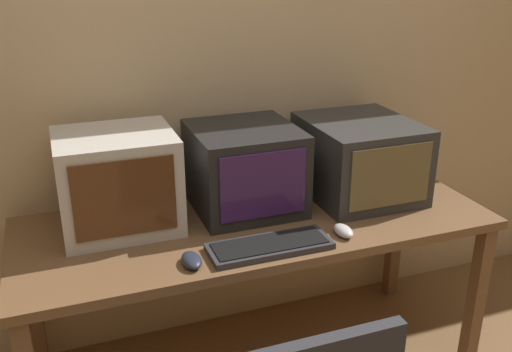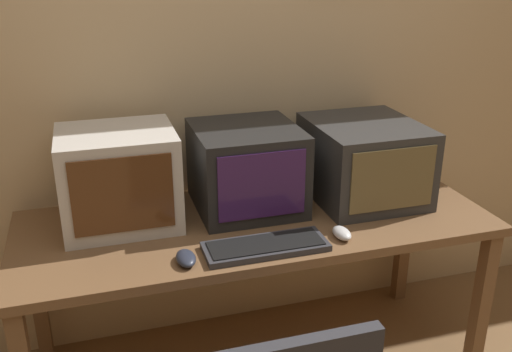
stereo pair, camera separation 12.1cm
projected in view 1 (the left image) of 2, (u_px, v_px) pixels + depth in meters
The scene contains 9 objects.
wall_back at pixel (222, 48), 2.36m from camera, with size 8.00×0.08×2.60m.
desk at pixel (256, 236), 2.24m from camera, with size 1.82×0.70×0.71m.
monitor_left at pixel (118, 181), 2.10m from camera, with size 0.42×0.38×0.36m.
monitor_center at pixel (244, 168), 2.27m from camera, with size 0.41×0.43×0.33m.
monitor_right at pixel (359, 158), 2.39m from camera, with size 0.43×0.48×0.32m.
keyboard_main at pixel (270, 246), 1.99m from camera, with size 0.43×0.16×0.03m.
mouse_near_keyboard at pixel (343, 231), 2.08m from camera, with size 0.06×0.10×0.04m.
mouse_far_corner at pixel (192, 260), 1.89m from camera, with size 0.07×0.11×0.04m.
desk_clock at pixel (393, 161), 2.68m from camera, with size 0.09×0.06×0.10m.
Camera 1 is at (-0.69, -0.77, 1.68)m, focal length 40.00 mm.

